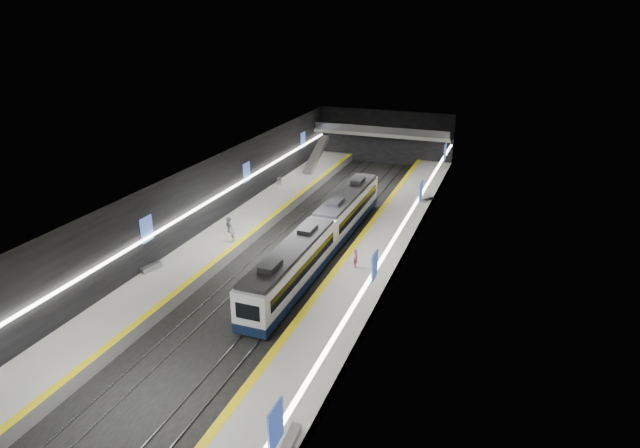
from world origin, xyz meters
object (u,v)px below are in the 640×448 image
at_px(train, 323,234).
at_px(bench_left_near, 151,268).
at_px(bench_right_far, 427,199).
at_px(passenger_right_a, 356,258).
at_px(escalator, 317,154).
at_px(bench_left_far, 279,181).
at_px(passenger_left_a, 233,235).
at_px(bench_right_near, 291,440).
at_px(passenger_left_b, 229,225).

xyz_separation_m(train, bench_left_near, (-12.00, -9.86, -0.96)).
height_order(bench_right_far, passenger_right_a, passenger_right_a).
distance_m(escalator, bench_left_far, 8.69).
height_order(escalator, passenger_left_a, escalator).
height_order(escalator, bench_left_far, escalator).
bearing_deg(bench_left_far, passenger_left_a, -101.48).
height_order(bench_right_near, passenger_left_a, passenger_left_a).
bearing_deg(bench_right_far, bench_right_near, -65.19).
height_order(escalator, bench_left_near, escalator).
relative_size(train, passenger_left_b, 18.92).
relative_size(escalator, passenger_left_a, 5.25).
bearing_deg(passenger_right_a, bench_right_near, 176.02).
distance_m(bench_left_near, bench_right_near, 23.54).
relative_size(bench_left_near, passenger_left_b, 1.20).
relative_size(bench_right_near, passenger_left_a, 1.30).
xyz_separation_m(escalator, passenger_right_a, (14.23, -27.92, -1.06)).
distance_m(bench_left_near, passenger_left_b, 9.89).
bearing_deg(escalator, passenger_right_a, -62.99).
height_order(bench_right_far, passenger_left_b, passenger_left_b).
bearing_deg(passenger_left_b, bench_left_near, 102.29).
bearing_deg(bench_right_far, bench_left_near, -101.32).
distance_m(train, bench_right_far, 17.65).
height_order(bench_left_far, passenger_right_a, passenger_right_a).
bearing_deg(passenger_left_a, bench_left_near, -33.91).
relative_size(escalator, bench_right_far, 4.90).
bearing_deg(bench_right_far, passenger_left_a, -104.88).
xyz_separation_m(train, bench_right_far, (7.00, 16.17, -1.00)).
bearing_deg(bench_right_near, passenger_left_b, 122.12).
xyz_separation_m(train, passenger_left_b, (-9.83, -0.23, -0.40)).
bearing_deg(bench_right_far, train, -88.61).
relative_size(bench_left_near, bench_right_near, 0.96).
xyz_separation_m(bench_right_near, passenger_right_a, (-2.77, 20.56, 0.60)).
distance_m(passenger_right_a, passenger_left_b, 14.38).
bearing_deg(escalator, bench_left_far, -103.56).
distance_m(bench_right_near, passenger_left_a, 26.39).
height_order(bench_left_near, bench_right_far, bench_left_near).
height_order(passenger_left_a, passenger_left_b, passenger_left_b).
xyz_separation_m(bench_left_far, bench_right_near, (19.00, -40.19, -0.01)).
bearing_deg(train, passenger_left_a, -164.78).
distance_m(train, escalator, 26.68).
distance_m(bench_left_near, bench_right_far, 32.22).
relative_size(bench_right_far, passenger_left_a, 1.07).
xyz_separation_m(bench_right_near, bench_right_far, (0.00, 39.93, -0.04)).
distance_m(bench_left_far, bench_right_far, 19.00).
bearing_deg(passenger_left_b, passenger_left_a, 152.28).
bearing_deg(passenger_right_a, bench_right_far, -19.79).
xyz_separation_m(bench_left_near, passenger_left_b, (2.17, 9.63, 0.56)).
xyz_separation_m(train, bench_left_far, (-12.00, 16.43, -0.95)).
bearing_deg(bench_left_near, bench_right_far, 69.55).
height_order(bench_left_near, passenger_right_a, passenger_right_a).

